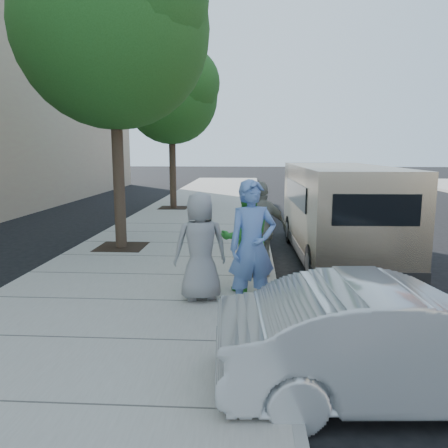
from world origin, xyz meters
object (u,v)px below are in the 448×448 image
Objects in this scene: sedan at (401,342)px; tree_far at (172,93)px; parking_meter at (255,214)px; person_green_shirt at (246,238)px; tree_near at (114,23)px; person_striped_polo at (261,230)px; van at (338,210)px; person_gray_shirt at (200,246)px; person_officer at (252,247)px.

tree_far is at bearing 15.06° from sedan.
person_green_shirt is (-0.18, -1.88, -0.14)m from parking_meter.
parking_meter is 5.20m from sedan.
tree_near reaches higher than tree_far.
person_striped_polo is at bearing -34.88° from tree_near.
tree_near reaches higher than person_striped_polo.
person_gray_shirt is at bearing -130.91° from van.
tree_far is at bearing 112.29° from parking_meter.
person_officer is 1.00m from person_gray_shirt.
person_gray_shirt is (-0.92, -2.39, -0.18)m from parking_meter.
tree_near is at bearing 33.16° from sedan.
person_green_shirt reaches higher than parking_meter.
van is at bearing -144.38° from person_gray_shirt.
parking_meter is 0.79× the size of person_green_shirt.
tree_near reaches higher than van.
tree_near is at bearing -90.00° from tree_far.
sedan is at bearing -52.87° from tree_near.
person_officer reaches higher than person_green_shirt.
person_officer is at bearing 59.08° from person_striped_polo.
van is 4.57m from person_officer.
person_officer is 1.04m from person_green_shirt.
tree_near is 9.37m from sedan.
person_officer is at bearing -118.51° from van.
tree_far reaches higher than person_striped_polo.
van is 6.16m from sedan.
tree_far is 15.36m from sedan.
person_officer is 1.09× the size of person_striped_polo.
person_gray_shirt is (2.43, -3.79, -4.50)m from tree_near.
tree_far is 12.27m from person_gray_shirt.
person_gray_shirt reaches higher than parking_meter.
person_green_shirt is (-0.10, 1.03, -0.08)m from person_officer.
sedan is (4.81, -13.96, -4.25)m from tree_far.
tree_far is 11.95m from person_green_shirt.
parking_meter is (3.35, -1.40, -4.32)m from tree_near.
tree_far is 3.48× the size of person_striped_polo.
person_green_shirt reaches higher than person_striped_polo.
person_green_shirt is (3.17, -10.88, -3.80)m from tree_far.
sedan is at bearing -96.50° from van.
sedan is 3.53m from person_gray_shirt.
tree_near is at bearing -60.21° from person_green_shirt.
tree_far is (-0.00, 7.60, -0.66)m from tree_near.
sedan is (4.81, -6.36, -4.91)m from tree_near.
van is 3.00× the size of person_officer.
person_green_shirt is at bearing 78.34° from person_officer.
person_officer reaches higher than person_striped_polo.
person_striped_polo is (0.18, 1.91, -0.08)m from person_officer.
person_striped_polo is at bearing -122.31° from person_green_shirt.
tree_far is at bearing -96.41° from person_striped_polo.
sedan is 3.52m from person_green_shirt.
person_officer is 1.13× the size of person_gray_shirt.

